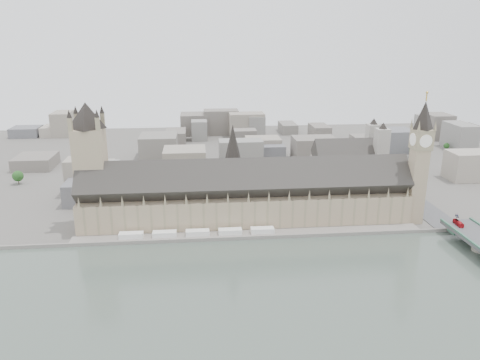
{
  "coord_description": "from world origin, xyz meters",
  "views": [
    {
      "loc": [
        -39.1,
        -337.92,
        147.92
      ],
      "look_at": [
        -2.77,
        41.15,
        30.29
      ],
      "focal_mm": 35.0,
      "sensor_mm": 36.0,
      "label": 1
    }
  ],
  "objects": [
    {
      "name": "westminster_abbey",
      "position": [
        110.92,
        95.0,
        25.08
      ],
      "size": [
        68.0,
        36.0,
        64.0
      ],
      "color": "#9E988E",
      "rests_on": "ground"
    },
    {
      "name": "red_bus_north",
      "position": [
        157.47,
        -26.08,
        11.96
      ],
      "size": [
        3.42,
        12.41,
        3.42
      ],
      "primitive_type": "imported",
      "rotation": [
        0.0,
        0.0,
        -0.04
      ],
      "color": "red",
      "rests_on": "westminster_bridge"
    },
    {
      "name": "city_skyline_inland",
      "position": [
        0.0,
        245.0,
        19.0
      ],
      "size": [
        720.0,
        360.0,
        38.0
      ],
      "primitive_type": null,
      "color": "gray",
      "rests_on": "ground"
    },
    {
      "name": "park_trees",
      "position": [
        -10.0,
        60.0,
        7.5
      ],
      "size": [
        110.0,
        30.0,
        15.0
      ],
      "primitive_type": null,
      "color": "#1E4117",
      "rests_on": "ground"
    },
    {
      "name": "ground",
      "position": [
        0.0,
        0.0,
        0.0
      ],
      "size": [
        900.0,
        900.0,
        0.0
      ],
      "primitive_type": "plane",
      "color": "#595651",
      "rests_on": "ground"
    },
    {
      "name": "palace_of_westminster",
      "position": [
        0.0,
        19.7,
        22.71
      ],
      "size": [
        265.0,
        40.73,
        55.44
      ],
      "color": "tan",
      "rests_on": "ground"
    },
    {
      "name": "terrace_tents",
      "position": [
        -40.0,
        -7.0,
        4.0
      ],
      "size": [
        118.0,
        7.0,
        4.0
      ],
      "color": "white",
      "rests_on": "river_terrace"
    },
    {
      "name": "river_terrace",
      "position": [
        0.0,
        -7.5,
        1.0
      ],
      "size": [
        270.0,
        15.0,
        2.0
      ],
      "primitive_type": "cube",
      "color": "gray",
      "rests_on": "ground"
    },
    {
      "name": "embankment_wall",
      "position": [
        0.0,
        -15.0,
        1.5
      ],
      "size": [
        600.0,
        1.5,
        3.0
      ],
      "primitive_type": "cube",
      "color": "gray",
      "rests_on": "ground"
    },
    {
      "name": "central_tower",
      "position": [
        -10.0,
        26.0,
        57.92
      ],
      "size": [
        13.0,
        13.0,
        48.0
      ],
      "color": "tan",
      "rests_on": "ground"
    },
    {
      "name": "victoria_tower",
      "position": [
        -122.0,
        26.0,
        55.2
      ],
      "size": [
        30.0,
        30.0,
        100.0
      ],
      "color": "tan",
      "rests_on": "ground"
    },
    {
      "name": "car_approach",
      "position": [
        165.93,
        -9.6,
        11.05
      ],
      "size": [
        3.92,
        5.95,
        1.6
      ],
      "primitive_type": "imported",
      "rotation": [
        0.0,
        0.0,
        -0.33
      ],
      "color": "gray",
      "rests_on": "westminster_bridge"
    },
    {
      "name": "elizabeth_tower",
      "position": [
        138.0,
        8.0,
        58.09
      ],
      "size": [
        17.0,
        17.0,
        107.5
      ],
      "color": "tan",
      "rests_on": "ground"
    }
  ]
}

